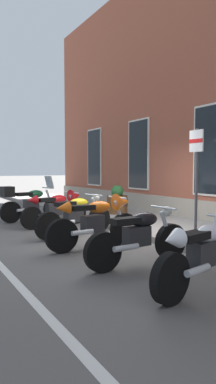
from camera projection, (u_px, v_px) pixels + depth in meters
The scene contains 10 objects.
ground_plane at pixel (129, 236), 7.90m from camera, with size 140.00×140.00×0.00m, color #565451.
sidewalk at pixel (173, 228), 8.58m from camera, with size 26.07×2.69×0.13m, color gray.
motorcycle_green_touring at pixel (29, 202), 10.14m from camera, with size 0.77×2.06×1.37m.
motorcycle_red_sport at pixel (58, 206), 9.24m from camera, with size 0.71×2.06×0.99m.
motorcycle_yellow_naked at pixel (76, 216), 7.86m from camera, with size 0.70×2.11×0.97m.
motorcycle_orange_sport at pixel (98, 219), 6.69m from camera, with size 0.62×2.11×1.07m.
motorcycle_black_naked at pixel (140, 237), 5.47m from camera, with size 0.62×2.03×0.94m.
motorcycle_white_sport at pixel (209, 248), 4.40m from camera, with size 0.70×2.06×0.99m.
parking_sign at pixel (196, 168), 6.77m from camera, with size 0.36×0.07×2.27m.
barrel_planter at pixel (117, 202), 10.93m from camera, with size 0.71×0.71×0.93m.
Camera 1 is at (6.46, -4.41, 1.59)m, focal length 31.19 mm.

